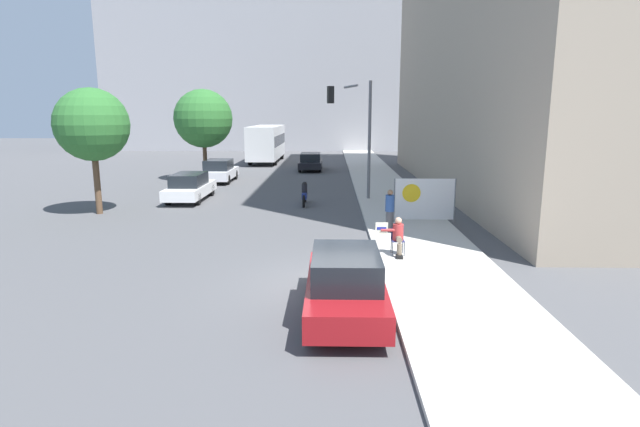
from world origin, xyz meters
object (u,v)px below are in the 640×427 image
object	(u,v)px
car_on_road_nearest	(190,187)
street_tree_midblock	(203,119)
parked_car_curbside	(345,284)
traffic_light_pole	(356,122)
motorcycle_on_road	(304,195)
street_tree_near_curb	(92,125)
city_bus_on_road	(267,141)
car_on_road_midblock	(219,171)
protest_banner	(424,199)
seated_protester	(397,235)
jogger_on_sidewalk	(390,210)
car_on_road_distant	(311,162)

from	to	relation	value
car_on_road_nearest	street_tree_midblock	size ratio (longest dim) A/B	0.76
parked_car_curbside	car_on_road_nearest	world-z (taller)	parked_car_curbside
traffic_light_pole	motorcycle_on_road	world-z (taller)	traffic_light_pole
street_tree_near_curb	city_bus_on_road	bearing A→B (deg)	79.67
car_on_road_midblock	city_bus_on_road	world-z (taller)	city_bus_on_road
protest_banner	street_tree_midblock	bearing A→B (deg)	132.18
seated_protester	protest_banner	distance (m)	5.26
jogger_on_sidewalk	traffic_light_pole	bearing A→B (deg)	-76.36
car_on_road_nearest	car_on_road_distant	size ratio (longest dim) A/B	1.00
seated_protester	protest_banner	bearing A→B (deg)	77.68
jogger_on_sidewalk	car_on_road_nearest	distance (m)	12.22
seated_protester	traffic_light_pole	world-z (taller)	traffic_light_pole
car_on_road_midblock	city_bus_on_road	size ratio (longest dim) A/B	0.42
motorcycle_on_road	street_tree_near_curb	bearing A→B (deg)	-165.00
protest_banner	street_tree_near_curb	size ratio (longest dim) A/B	0.45
jogger_on_sidewalk	motorcycle_on_road	bearing A→B (deg)	-54.37
street_tree_midblock	motorcycle_on_road	bearing A→B (deg)	-51.61
protest_banner	motorcycle_on_road	bearing A→B (deg)	138.69
protest_banner	city_bus_on_road	xyz separation A→B (m)	(-9.91, 27.09, 0.86)
car_on_road_midblock	car_on_road_distant	world-z (taller)	car_on_road_midblock
parked_car_curbside	motorcycle_on_road	distance (m)	14.13
city_bus_on_road	seated_protester	bearing A→B (deg)	-75.66
traffic_light_pole	car_on_road_midblock	xyz separation A→B (m)	(-8.77, 7.31, -3.38)
city_bus_on_road	motorcycle_on_road	world-z (taller)	city_bus_on_road
jogger_on_sidewalk	city_bus_on_road	bearing A→B (deg)	-67.76
parked_car_curbside	street_tree_near_curb	size ratio (longest dim) A/B	0.78
protest_banner	traffic_light_pole	distance (m)	6.90
jogger_on_sidewalk	car_on_road_nearest	size ratio (longest dim) A/B	0.34
motorcycle_on_road	street_tree_midblock	bearing A→B (deg)	128.39
traffic_light_pole	parked_car_curbside	world-z (taller)	traffic_light_pole
traffic_light_pole	city_bus_on_road	distance (m)	22.79
jogger_on_sidewalk	parked_car_curbside	world-z (taller)	jogger_on_sidewalk
seated_protester	car_on_road_distant	bearing A→B (deg)	105.33
protest_banner	car_on_road_nearest	distance (m)	12.65
protest_banner	motorcycle_on_road	xyz separation A→B (m)	(-5.15, 4.53, -0.56)
parked_car_curbside	street_tree_midblock	bearing A→B (deg)	111.10
jogger_on_sidewalk	traffic_light_pole	size ratio (longest dim) A/B	0.27
city_bus_on_road	motorcycle_on_road	distance (m)	23.10
car_on_road_midblock	car_on_road_distant	bearing A→B (deg)	50.48
car_on_road_midblock	jogger_on_sidewalk	bearing A→B (deg)	-56.47
car_on_road_nearest	city_bus_on_road	distance (m)	21.47
parked_car_curbside	street_tree_midblock	distance (m)	25.14
car_on_road_nearest	car_on_road_distant	world-z (taller)	car_on_road_nearest
jogger_on_sidewalk	parked_car_curbside	distance (m)	7.97
street_tree_near_curb	street_tree_midblock	distance (m)	11.89
protest_banner	street_tree_near_curb	world-z (taller)	street_tree_near_curb
seated_protester	car_on_road_midblock	size ratio (longest dim) A/B	0.28
jogger_on_sidewalk	city_bus_on_road	size ratio (longest dim) A/B	0.16
protest_banner	parked_car_curbside	bearing A→B (deg)	-110.16
seated_protester	motorcycle_on_road	distance (m)	10.10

